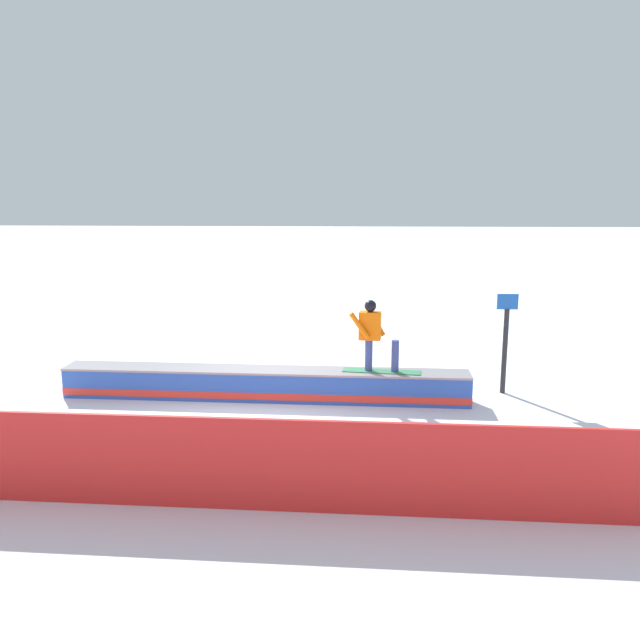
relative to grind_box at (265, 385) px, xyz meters
The scene contains 5 objects.
ground_plane 0.27m from the grind_box, ahead, with size 120.00×120.00×0.00m, color white.
grind_box is the anchor object (origin of this frame).
snowboarder 2.31m from the grind_box, behind, with size 1.48×0.48×1.36m.
safety_fence 4.32m from the grind_box, 90.00° to the left, with size 10.89×0.06×1.20m, color red.
trail_marker 4.75m from the grind_box, behind, with size 0.40×0.10×1.98m.
Camera 1 is at (-1.61, 11.66, 3.92)m, focal length 35.90 mm.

